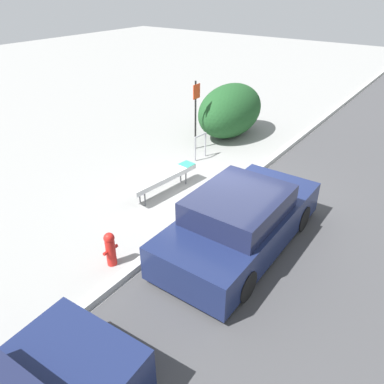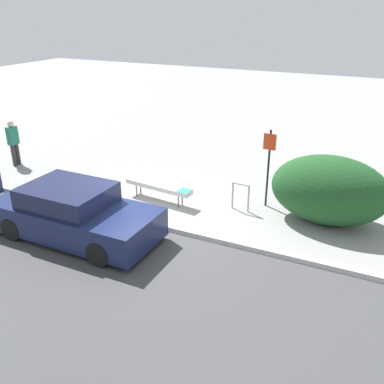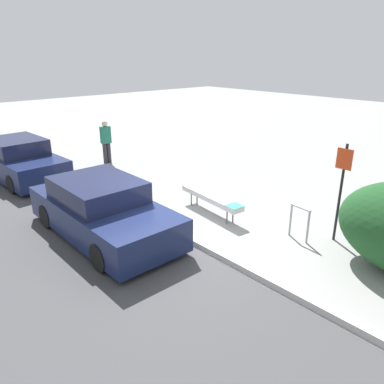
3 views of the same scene
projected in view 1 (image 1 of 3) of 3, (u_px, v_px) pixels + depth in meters
name	position (u px, v px, depth m)	size (l,w,h in m)	color
ground_plane	(221.00, 201.00, 9.85)	(60.00, 60.00, 0.00)	gray
curb	(221.00, 199.00, 9.82)	(60.00, 0.20, 0.13)	#B7B7B2
bench	(164.00, 178.00, 10.01)	(2.24, 0.60, 0.55)	#515156
bike_rack	(200.00, 144.00, 11.94)	(0.55, 0.10, 0.83)	#99999E
sign_post	(196.00, 109.00, 12.22)	(0.36, 0.08, 2.30)	black
fire_hydrant	(110.00, 248.00, 7.49)	(0.36, 0.22, 0.77)	red
shrub_hedge	(230.00, 111.00, 13.55)	(3.11, 1.88, 1.88)	#1E4C23
parked_car_near	(241.00, 221.00, 7.91)	(4.33, 1.88, 1.37)	black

